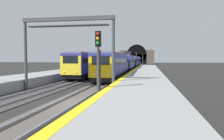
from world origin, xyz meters
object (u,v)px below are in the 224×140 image
train_main_approaching (131,62)px  train_adjacent_platform (102,62)px  railway_signal_mid (136,59)px  railway_signal_near (98,59)px  overhead_signal_gantry (68,35)px  railway_signal_far (143,58)px

train_main_approaching → train_adjacent_platform: size_ratio=2.13×
train_main_approaching → railway_signal_mid: 4.93m
railway_signal_near → railway_signal_mid: bearing=-180.0°
train_adjacent_platform → overhead_signal_gantry: 24.76m
train_main_approaching → overhead_signal_gantry: overhead_signal_gantry is taller
train_main_approaching → railway_signal_far: size_ratio=14.11×
train_adjacent_platform → railway_signal_mid: size_ratio=7.86×
railway_signal_mid → railway_signal_far: (55.94, 0.00, 0.48)m
railway_signal_far → train_main_approaching: bearing=-2.0°
railway_signal_near → overhead_signal_gantry: bearing=-139.8°
railway_signal_mid → railway_signal_far: size_ratio=0.84×
railway_signal_near → railway_signal_far: bearing=-180.0°
train_adjacent_platform → railway_signal_mid: bearing=154.7°
railway_signal_near → overhead_signal_gantry: 6.59m
train_adjacent_platform → railway_signal_near: size_ratio=7.69×
railway_signal_near → railway_signal_mid: size_ratio=1.02×
railway_signal_far → train_adjacent_platform: bearing=-5.1°
train_adjacent_platform → railway_signal_near: railway_signal_near is taller
railway_signal_mid → train_main_approaching: bearing=-157.9°
train_adjacent_platform → overhead_signal_gantry: (-24.49, -2.17, 2.90)m
railway_signal_mid → overhead_signal_gantry: size_ratio=0.54×
railway_signal_mid → overhead_signal_gantry: overhead_signal_gantry is taller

